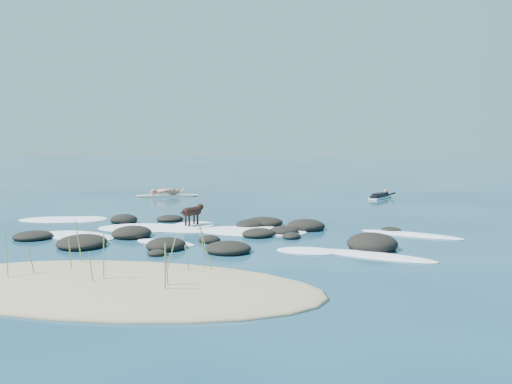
# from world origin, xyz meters

# --- Properties ---
(ground) EXTENTS (160.00, 160.00, 0.00)m
(ground) POSITION_xyz_m (0.00, 0.00, 0.00)
(ground) COLOR #0A2642
(ground) RESTS_ON ground
(sand_dune) EXTENTS (9.00, 4.40, 0.60)m
(sand_dune) POSITION_xyz_m (0.00, -8.20, 0.00)
(sand_dune) COLOR #9E8966
(sand_dune) RESTS_ON ground
(dune_grass) EXTENTS (4.01, 2.11, 1.15)m
(dune_grass) POSITION_xyz_m (0.19, -8.02, 0.60)
(dune_grass) COLOR olive
(dune_grass) RESTS_ON ground
(reef_rocks) EXTENTS (11.91, 7.17, 0.59)m
(reef_rocks) POSITION_xyz_m (0.42, -1.93, 0.10)
(reef_rocks) COLOR black
(reef_rocks) RESTS_ON ground
(breaking_foam) EXTENTS (16.33, 6.65, 0.12)m
(breaking_foam) POSITION_xyz_m (-0.85, -0.86, 0.01)
(breaking_foam) COLOR white
(breaking_foam) RESTS_ON ground
(standing_surfer_rig) EXTENTS (3.22, 1.51, 1.89)m
(standing_surfer_rig) POSITION_xyz_m (-5.62, 9.92, 0.75)
(standing_surfer_rig) COLOR beige
(standing_surfer_rig) RESTS_ON ground
(paddling_surfer_rig) EXTENTS (1.42, 2.31, 0.41)m
(paddling_surfer_rig) POSITION_xyz_m (5.58, 11.28, 0.14)
(paddling_surfer_rig) COLOR white
(paddling_surfer_rig) RESTS_ON ground
(dog) EXTENTS (0.64, 1.20, 0.80)m
(dog) POSITION_xyz_m (-0.98, 0.14, 0.53)
(dog) COLOR black
(dog) RESTS_ON ground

